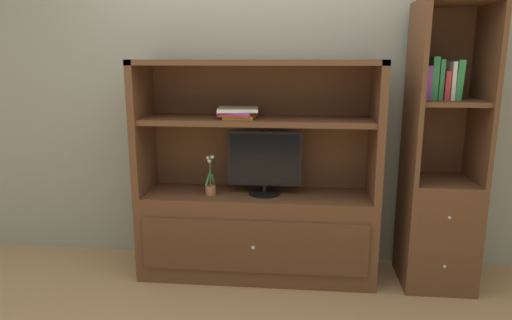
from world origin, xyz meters
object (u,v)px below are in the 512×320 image
Objects in this scene: bookshelf_tall at (439,196)px; potted_plant at (211,185)px; media_console at (257,209)px; magazine_stack at (238,112)px; upright_book_row at (441,81)px; tv_monitor at (264,162)px.

potted_plant is at bearing -177.54° from bookshelf_tall.
bookshelf_tall reaches higher than media_console.
magazine_stack is 1.18× the size of upright_book_row.
magazine_stack is (-0.12, -0.01, 0.68)m from media_console.
media_console reaches higher than magazine_stack.
media_console is at bearing 11.52° from potted_plant.
bookshelf_tall reaches higher than potted_plant.
media_console is 0.37m from potted_plant.
magazine_stack is (0.19, 0.06, 0.50)m from potted_plant.
tv_monitor is at bearing 7.69° from potted_plant.
tv_monitor is 0.38m from magazine_stack.
tv_monitor is (0.05, -0.01, 0.34)m from media_console.
potted_plant is at bearing -168.48° from media_console.
tv_monitor is 1.80× the size of potted_plant.
tv_monitor is 1.88× the size of upright_book_row.
media_console is 0.87× the size of bookshelf_tall.
upright_book_row reaches higher than magazine_stack.
media_console reaches higher than tv_monitor.
magazine_stack is 1.46m from bookshelf_tall.
potted_plant is at bearing -177.80° from upright_book_row.
bookshelf_tall is 6.95× the size of upright_book_row.
magazine_stack is (-0.18, 0.01, 0.34)m from tv_monitor.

